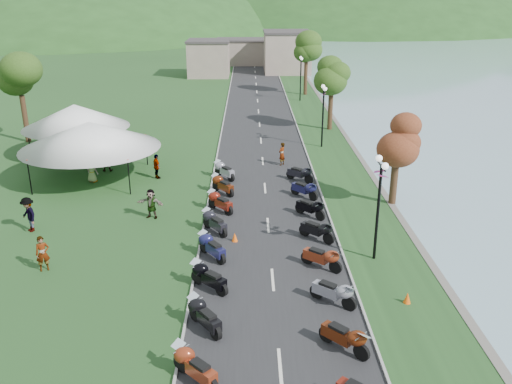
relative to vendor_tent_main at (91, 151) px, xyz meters
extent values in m
cube|color=#28282A|center=(11.74, 9.85, -1.99)|extent=(7.00, 120.00, 0.02)
cube|color=gray|center=(9.74, 54.85, 0.50)|extent=(18.00, 16.00, 5.00)
imported|color=slate|center=(1.18, -13.08, -2.00)|extent=(0.75, 0.67, 1.70)
imported|color=slate|center=(0.42, 1.69, -2.00)|extent=(0.96, 0.55, 1.94)
imported|color=slate|center=(-1.11, -8.70, -2.00)|extent=(1.23, 1.26, 1.93)
camera|label=1|loc=(10.70, -35.53, 10.22)|focal=38.00mm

